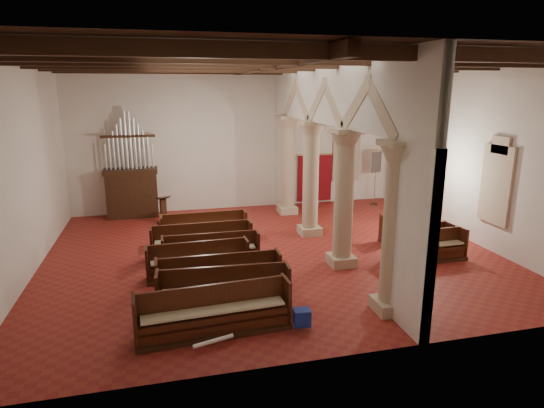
{
  "coord_description": "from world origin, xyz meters",
  "views": [
    {
      "loc": [
        -3.28,
        -13.4,
        5.17
      ],
      "look_at": [
        0.15,
        0.5,
        1.49
      ],
      "focal_mm": 30.0,
      "sensor_mm": 36.0,
      "label": 1
    }
  ],
  "objects_px": {
    "lectern": "(163,212)",
    "processional_banner": "(375,187)",
    "pipe_organ": "(132,184)",
    "aisle_pew_0": "(438,250)",
    "nave_pew_0": "(214,319)"
  },
  "relations": [
    {
      "from": "lectern",
      "to": "processional_banner",
      "type": "bearing_deg",
      "value": -12.17
    },
    {
      "from": "pipe_organ",
      "to": "processional_banner",
      "type": "height_order",
      "value": "pipe_organ"
    },
    {
      "from": "lectern",
      "to": "processional_banner",
      "type": "relative_size",
      "value": 0.45
    },
    {
      "from": "lectern",
      "to": "aisle_pew_0",
      "type": "height_order",
      "value": "lectern"
    },
    {
      "from": "pipe_organ",
      "to": "lectern",
      "type": "bearing_deg",
      "value": -51.11
    },
    {
      "from": "processional_banner",
      "to": "nave_pew_0",
      "type": "bearing_deg",
      "value": -152.12
    },
    {
      "from": "nave_pew_0",
      "to": "aisle_pew_0",
      "type": "height_order",
      "value": "nave_pew_0"
    },
    {
      "from": "nave_pew_0",
      "to": "aisle_pew_0",
      "type": "bearing_deg",
      "value": 16.92
    },
    {
      "from": "processional_banner",
      "to": "pipe_organ",
      "type": "bearing_deg",
      "value": 156.43
    },
    {
      "from": "processional_banner",
      "to": "lectern",
      "type": "bearing_deg",
      "value": 165.1
    },
    {
      "from": "processional_banner",
      "to": "nave_pew_0",
      "type": "relative_size",
      "value": 0.77
    },
    {
      "from": "lectern",
      "to": "nave_pew_0",
      "type": "distance_m",
      "value": 8.6
    },
    {
      "from": "lectern",
      "to": "aisle_pew_0",
      "type": "xyz_separation_m",
      "value": [
        8.15,
        -5.83,
        -0.17
      ]
    },
    {
      "from": "lectern",
      "to": "pipe_organ",
      "type": "bearing_deg",
      "value": 111.08
    },
    {
      "from": "pipe_organ",
      "to": "lectern",
      "type": "xyz_separation_m",
      "value": [
        1.19,
        -1.48,
        -0.88
      ]
    }
  ]
}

